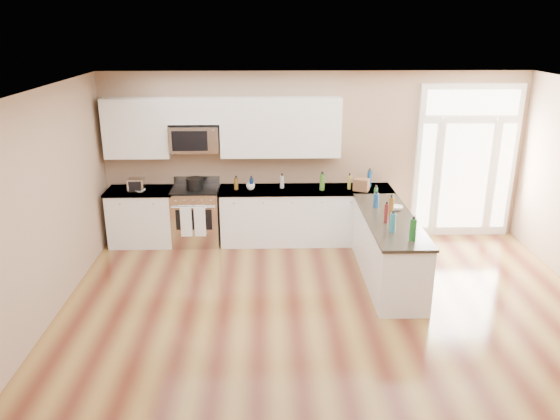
% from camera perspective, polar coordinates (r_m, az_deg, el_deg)
% --- Properties ---
extents(ground, '(8.00, 8.00, 0.00)m').
position_cam_1_polar(ground, '(6.09, 6.65, -16.56)').
color(ground, '#592719').
extents(room_shell, '(8.00, 8.00, 8.00)m').
position_cam_1_polar(room_shell, '(5.29, 7.35, -1.33)').
color(room_shell, '#A08165').
rests_on(room_shell, ground).
extents(back_cabinet_left, '(1.10, 0.66, 0.94)m').
position_cam_1_polar(back_cabinet_left, '(9.36, -14.14, -0.85)').
color(back_cabinet_left, white).
rests_on(back_cabinet_left, ground).
extents(back_cabinet_right, '(2.85, 0.66, 0.94)m').
position_cam_1_polar(back_cabinet_right, '(9.15, 2.68, -0.73)').
color(back_cabinet_right, white).
rests_on(back_cabinet_right, ground).
extents(peninsula_cabinet, '(0.69, 2.32, 0.94)m').
position_cam_1_polar(peninsula_cabinet, '(7.97, 11.20, -4.21)').
color(peninsula_cabinet, white).
rests_on(peninsula_cabinet, ground).
extents(upper_cabinet_left, '(1.04, 0.33, 0.95)m').
position_cam_1_polar(upper_cabinet_left, '(9.12, -14.77, 8.28)').
color(upper_cabinet_left, white).
rests_on(upper_cabinet_left, room_shell).
extents(upper_cabinet_right, '(1.94, 0.33, 0.95)m').
position_cam_1_polar(upper_cabinet_right, '(8.88, 0.06, 8.63)').
color(upper_cabinet_right, white).
rests_on(upper_cabinet_right, room_shell).
extents(upper_cabinet_short, '(0.82, 0.33, 0.40)m').
position_cam_1_polar(upper_cabinet_short, '(8.91, -8.99, 10.22)').
color(upper_cabinet_short, white).
rests_on(upper_cabinet_short, room_shell).
extents(microwave, '(0.78, 0.41, 0.42)m').
position_cam_1_polar(microwave, '(8.95, -8.88, 7.40)').
color(microwave, silver).
rests_on(microwave, room_shell).
extents(entry_door, '(1.70, 0.10, 2.60)m').
position_cam_1_polar(entry_door, '(9.72, 18.82, 4.77)').
color(entry_door, white).
rests_on(entry_door, ground).
extents(kitchen_range, '(0.77, 0.68, 1.08)m').
position_cam_1_polar(kitchen_range, '(9.19, -8.73, -0.58)').
color(kitchen_range, silver).
rests_on(kitchen_range, ground).
extents(stockpot, '(0.31, 0.31, 0.21)m').
position_cam_1_polar(stockpot, '(8.97, -8.92, 2.78)').
color(stockpot, black).
rests_on(stockpot, kitchen_range).
extents(toaster_oven, '(0.26, 0.20, 0.22)m').
position_cam_1_polar(toaster_oven, '(9.10, -14.78, 2.56)').
color(toaster_oven, silver).
rests_on(toaster_oven, back_cabinet_left).
extents(cardboard_box, '(0.29, 0.26, 0.20)m').
position_cam_1_polar(cardboard_box, '(8.94, 8.50, 2.64)').
color(cardboard_box, brown).
rests_on(cardboard_box, back_cabinet_right).
extents(bowl_left, '(0.18, 0.18, 0.04)m').
position_cam_1_polar(bowl_left, '(9.07, -14.42, 1.96)').
color(bowl_left, white).
rests_on(bowl_left, back_cabinet_left).
extents(bowl_peninsula, '(0.19, 0.19, 0.06)m').
position_cam_1_polar(bowl_peninsula, '(8.13, 12.07, 0.22)').
color(bowl_peninsula, white).
rests_on(bowl_peninsula, peninsula_cabinet).
extents(cup_counter, '(0.16, 0.16, 0.11)m').
position_cam_1_polar(cup_counter, '(8.91, -3.10, 2.48)').
color(cup_counter, white).
rests_on(cup_counter, back_cabinet_right).
extents(counter_bottles, '(2.39, 2.43, 0.28)m').
position_cam_1_polar(counter_bottles, '(8.19, 7.43, 1.33)').
color(counter_bottles, '#19591E').
rests_on(counter_bottles, back_cabinet_right).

